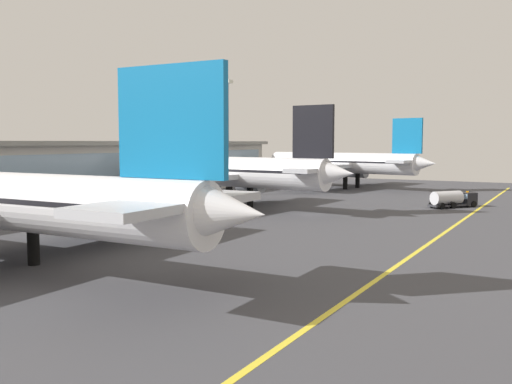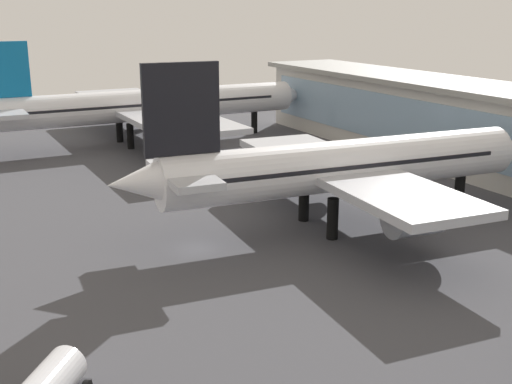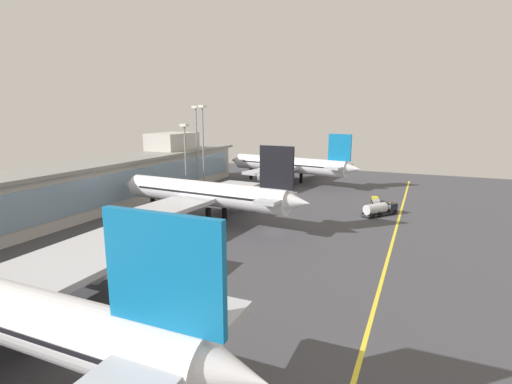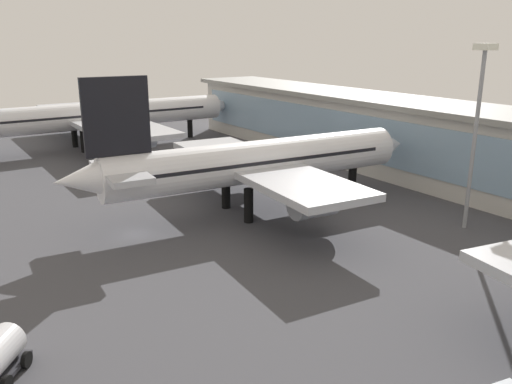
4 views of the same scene
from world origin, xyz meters
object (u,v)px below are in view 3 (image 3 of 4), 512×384
object	(u,v)px
fuel_tanker_truck	(381,209)
baggage_tug_near	(376,200)
apron_light_mast_east	(196,135)
airliner_near_right	(205,194)
apron_light_mast_west	(185,149)
apron_light_mast_centre	(203,137)
airliner_far_right	(290,165)

from	to	relation	value
fuel_tanker_truck	baggage_tug_near	size ratio (longest dim) A/B	1.50
fuel_tanker_truck	apron_light_mast_east	distance (m)	58.59
airliner_near_right	apron_light_mast_west	size ratio (longest dim) A/B	2.32
apron_light_mast_west	apron_light_mast_centre	xyz separation A→B (m)	(9.03, -0.03, 2.74)
baggage_tug_near	airliner_far_right	bearing A→B (deg)	45.73
airliner_near_right	airliner_far_right	distance (m)	50.78
airliner_near_right	apron_light_mast_centre	bearing A→B (deg)	-53.95
baggage_tug_near	apron_light_mast_east	size ratio (longest dim) A/B	0.23
airliner_far_right	apron_light_mast_west	world-z (taller)	apron_light_mast_west
apron_light_mast_west	airliner_near_right	bearing A→B (deg)	-136.92
airliner_far_right	fuel_tanker_truck	bearing A→B (deg)	146.85
airliner_far_right	apron_light_mast_centre	xyz separation A→B (m)	(-24.05, 17.93, 10.15)
baggage_tug_near	apron_light_mast_west	size ratio (longest dim) A/B	0.29
fuel_tanker_truck	airliner_near_right	bearing A→B (deg)	158.91
airliner_near_right	apron_light_mast_west	xyz separation A→B (m)	(17.68, 16.53, 7.31)
apron_light_mast_centre	fuel_tanker_truck	bearing A→B (deg)	-96.57
baggage_tug_near	apron_light_mast_east	world-z (taller)	apron_light_mast_east
airliner_near_right	fuel_tanker_truck	bearing A→B (deg)	-143.62
apron_light_mast_centre	apron_light_mast_east	bearing A→B (deg)	45.65
airliner_near_right	fuel_tanker_truck	size ratio (longest dim) A/B	5.37
airliner_far_right	baggage_tug_near	world-z (taller)	airliner_far_right
airliner_far_right	apron_light_mast_west	size ratio (longest dim) A/B	2.37
fuel_tanker_truck	baggage_tug_near	world-z (taller)	fuel_tanker_truck
airliner_near_right	apron_light_mast_east	world-z (taller)	apron_light_mast_east
baggage_tug_near	apron_light_mast_west	world-z (taller)	apron_light_mast_west
fuel_tanker_truck	apron_light_mast_west	size ratio (longest dim) A/B	0.43
apron_light_mast_east	airliner_near_right	bearing A→B (deg)	-145.52
apron_light_mast_centre	airliner_far_right	bearing A→B (deg)	-36.71
airliner_far_right	apron_light_mast_east	size ratio (longest dim) A/B	1.91
apron_light_mast_centre	baggage_tug_near	bearing A→B (deg)	-82.87
airliner_far_right	fuel_tanker_truck	world-z (taller)	airliner_far_right
airliner_near_right	apron_light_mast_east	size ratio (longest dim) A/B	1.87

